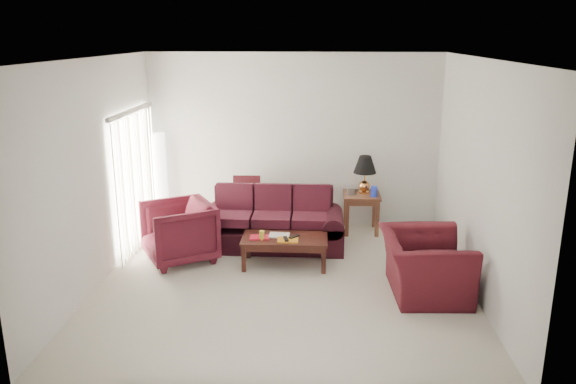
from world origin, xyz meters
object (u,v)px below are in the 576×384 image
(sofa, at_px, (272,219))
(coffee_table, at_px, (285,251))
(end_table, at_px, (361,213))
(floor_lamp, at_px, (161,180))
(armchair_left, at_px, (179,232))
(armchair_right, at_px, (425,265))

(sofa, bearing_deg, coffee_table, -74.21)
(end_table, distance_m, floor_lamp, 3.51)
(end_table, bearing_deg, floor_lamp, 179.05)
(armchair_left, height_order, coffee_table, armchair_left)
(sofa, height_order, end_table, sofa)
(floor_lamp, relative_size, armchair_left, 1.72)
(armchair_left, bearing_deg, end_table, 86.89)
(end_table, xyz_separation_m, armchair_left, (-2.80, -1.44, 0.11))
(end_table, bearing_deg, sofa, -150.77)
(armchair_left, xyz_separation_m, coffee_table, (1.59, -0.12, -0.23))
(floor_lamp, xyz_separation_m, armchair_left, (0.67, -1.49, -0.40))
(sofa, distance_m, end_table, 1.67)
(end_table, bearing_deg, coffee_table, -127.99)
(sofa, xyz_separation_m, armchair_right, (2.12, -1.55, -0.06))
(armchair_right, bearing_deg, end_table, 12.72)
(floor_lamp, xyz_separation_m, armchair_right, (4.13, -2.42, -0.45))
(floor_lamp, bearing_deg, sofa, -23.40)
(floor_lamp, height_order, coffee_table, floor_lamp)
(end_table, bearing_deg, armchair_right, -74.40)
(armchair_left, relative_size, armchair_right, 0.81)
(armchair_left, bearing_deg, armchair_right, 44.76)
(armchair_left, bearing_deg, sofa, 84.54)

